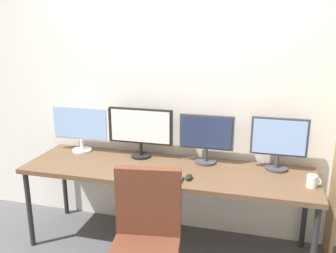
{
  "coord_description": "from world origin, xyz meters",
  "views": [
    {
      "loc": [
        0.72,
        -2.07,
        1.88
      ],
      "look_at": [
        0.0,
        0.65,
        1.09
      ],
      "focal_mm": 37.98,
      "sensor_mm": 36.0,
      "label": 1
    }
  ],
  "objects_px": {
    "desk": "(166,174)",
    "keyboard_main": "(159,178)",
    "monitor_center_right": "(206,136)",
    "computer_mouse": "(189,177)",
    "monitor_far_left": "(81,126)",
    "coffee_mug": "(312,181)",
    "monitor_far_right": "(279,141)",
    "monitor_center_left": "(141,129)"
  },
  "relations": [
    {
      "from": "computer_mouse",
      "to": "monitor_far_left",
      "type": "bearing_deg",
      "value": 161.28
    },
    {
      "from": "coffee_mug",
      "to": "desk",
      "type": "bearing_deg",
      "value": 176.36
    },
    {
      "from": "desk",
      "to": "monitor_far_right",
      "type": "distance_m",
      "value": 0.96
    },
    {
      "from": "monitor_center_left",
      "to": "monitor_far_right",
      "type": "distance_m",
      "value": 1.18
    },
    {
      "from": "monitor_center_left",
      "to": "monitor_center_right",
      "type": "xyz_separation_m",
      "value": [
        0.59,
        -0.0,
        -0.02
      ]
    },
    {
      "from": "monitor_far_right",
      "to": "computer_mouse",
      "type": "relative_size",
      "value": 4.69
    },
    {
      "from": "monitor_far_right",
      "to": "keyboard_main",
      "type": "bearing_deg",
      "value": -153.53
    },
    {
      "from": "monitor_center_left",
      "to": "keyboard_main",
      "type": "distance_m",
      "value": 0.59
    },
    {
      "from": "computer_mouse",
      "to": "coffee_mug",
      "type": "relative_size",
      "value": 0.91
    },
    {
      "from": "monitor_far_left",
      "to": "coffee_mug",
      "type": "xyz_separation_m",
      "value": [
        2.02,
        -0.28,
        -0.21
      ]
    },
    {
      "from": "monitor_far_left",
      "to": "computer_mouse",
      "type": "bearing_deg",
      "value": -18.72
    },
    {
      "from": "desk",
      "to": "computer_mouse",
      "type": "bearing_deg",
      "value": -36.33
    },
    {
      "from": "computer_mouse",
      "to": "monitor_center_right",
      "type": "bearing_deg",
      "value": 79.06
    },
    {
      "from": "desk",
      "to": "keyboard_main",
      "type": "height_order",
      "value": "keyboard_main"
    },
    {
      "from": "monitor_center_left",
      "to": "monitor_far_right",
      "type": "relative_size",
      "value": 1.3
    },
    {
      "from": "monitor_center_right",
      "to": "computer_mouse",
      "type": "height_order",
      "value": "monitor_center_right"
    },
    {
      "from": "desk",
      "to": "computer_mouse",
      "type": "xyz_separation_m",
      "value": [
        0.22,
        -0.16,
        0.06
      ]
    },
    {
      "from": "desk",
      "to": "monitor_far_right",
      "type": "relative_size",
      "value": 5.36
    },
    {
      "from": "monitor_far_left",
      "to": "monitor_far_right",
      "type": "height_order",
      "value": "same"
    },
    {
      "from": "desk",
      "to": "keyboard_main",
      "type": "bearing_deg",
      "value": -90.0
    },
    {
      "from": "keyboard_main",
      "to": "coffee_mug",
      "type": "xyz_separation_m",
      "value": [
        1.13,
        0.16,
        0.04
      ]
    },
    {
      "from": "monitor_far_left",
      "to": "computer_mouse",
      "type": "relative_size",
      "value": 6.05
    },
    {
      "from": "monitor_far_right",
      "to": "computer_mouse",
      "type": "xyz_separation_m",
      "value": [
        -0.66,
        -0.38,
        -0.23
      ]
    },
    {
      "from": "monitor_far_left",
      "to": "monitor_far_right",
      "type": "bearing_deg",
      "value": -0.0
    },
    {
      "from": "monitor_far_right",
      "to": "coffee_mug",
      "type": "xyz_separation_m",
      "value": [
        0.24,
        -0.28,
        -0.2
      ]
    },
    {
      "from": "monitor_far_right",
      "to": "keyboard_main",
      "type": "height_order",
      "value": "monitor_far_right"
    },
    {
      "from": "monitor_center_right",
      "to": "keyboard_main",
      "type": "relative_size",
      "value": 1.26
    },
    {
      "from": "desk",
      "to": "coffee_mug",
      "type": "distance_m",
      "value": 1.14
    },
    {
      "from": "monitor_far_left",
      "to": "monitor_center_right",
      "type": "xyz_separation_m",
      "value": [
        1.18,
        -0.0,
        -0.01
      ]
    },
    {
      "from": "desk",
      "to": "keyboard_main",
      "type": "xyz_separation_m",
      "value": [
        0.0,
        -0.23,
        0.06
      ]
    },
    {
      "from": "monitor_far_left",
      "to": "coffee_mug",
      "type": "height_order",
      "value": "monitor_far_left"
    },
    {
      "from": "monitor_far_left",
      "to": "coffee_mug",
      "type": "bearing_deg",
      "value": -8.01
    },
    {
      "from": "keyboard_main",
      "to": "monitor_far_left",
      "type": "bearing_deg",
      "value": 153.52
    },
    {
      "from": "monitor_center_left",
      "to": "computer_mouse",
      "type": "height_order",
      "value": "monitor_center_left"
    },
    {
      "from": "coffee_mug",
      "to": "monitor_far_left",
      "type": "bearing_deg",
      "value": 171.99
    },
    {
      "from": "monitor_center_left",
      "to": "keyboard_main",
      "type": "xyz_separation_m",
      "value": [
        0.3,
        -0.44,
        -0.25
      ]
    },
    {
      "from": "monitor_center_right",
      "to": "computer_mouse",
      "type": "relative_size",
      "value": 4.83
    },
    {
      "from": "desk",
      "to": "keyboard_main",
      "type": "relative_size",
      "value": 6.56
    },
    {
      "from": "monitor_far_left",
      "to": "monitor_center_right",
      "type": "height_order",
      "value": "monitor_far_left"
    },
    {
      "from": "monitor_far_left",
      "to": "monitor_center_left",
      "type": "xyz_separation_m",
      "value": [
        0.59,
        -0.0,
        0.01
      ]
    },
    {
      "from": "desk",
      "to": "monitor_far_left",
      "type": "relative_size",
      "value": 4.16
    },
    {
      "from": "monitor_far_left",
      "to": "monitor_far_right",
      "type": "relative_size",
      "value": 1.29
    }
  ]
}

